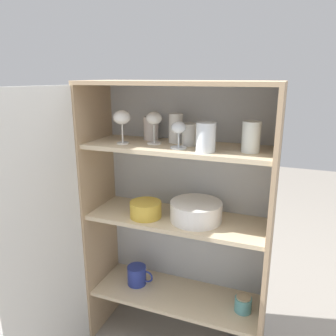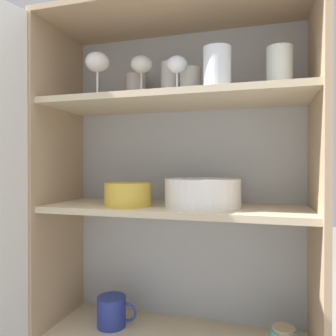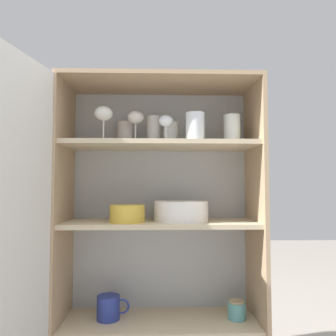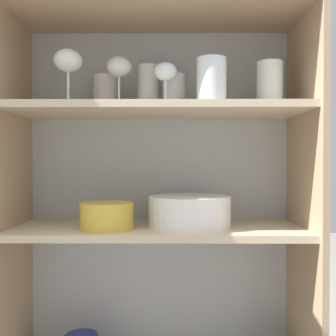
% 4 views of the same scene
% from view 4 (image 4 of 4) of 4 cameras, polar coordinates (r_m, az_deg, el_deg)
% --- Properties ---
extents(cupboard_back_panel, '(0.88, 0.02, 1.32)m').
position_cam_4_polar(cupboard_back_panel, '(1.33, -1.28, -9.43)').
color(cupboard_back_panel, '#B2B7BC').
rests_on(cupboard_back_panel, ground_plane).
extents(cupboard_side_left, '(0.02, 0.33, 1.32)m').
position_cam_4_polar(cupboard_side_left, '(1.26, -21.68, -10.01)').
color(cupboard_side_left, tan).
rests_on(cupboard_side_left, ground_plane).
extents(cupboard_side_right, '(0.02, 0.33, 1.32)m').
position_cam_4_polar(cupboard_side_right, '(1.24, 19.13, -10.23)').
color(cupboard_side_right, tan).
rests_on(cupboard_side_right, ground_plane).
extents(cupboard_top_panel, '(0.88, 0.33, 0.02)m').
position_cam_4_polar(cupboard_top_panel, '(1.23, -1.52, 21.52)').
color(cupboard_top_panel, tan).
rests_on(cupboard_top_panel, cupboard_side_left).
extents(shelf_board_middle, '(0.84, 0.29, 0.02)m').
position_cam_4_polar(shelf_board_middle, '(1.17, -1.51, -8.97)').
color(shelf_board_middle, beige).
extents(shelf_board_upper, '(0.84, 0.29, 0.02)m').
position_cam_4_polar(shelf_board_upper, '(1.16, -1.51, 8.34)').
color(shelf_board_upper, beige).
extents(tumbler_glass_0, '(0.07, 0.07, 0.14)m').
position_cam_4_polar(tumbler_glass_0, '(1.23, -2.87, 11.53)').
color(tumbler_glass_0, white).
rests_on(tumbler_glass_0, shelf_board_upper).
extents(tumbler_glass_1, '(0.07, 0.07, 0.10)m').
position_cam_4_polar(tumbler_glass_1, '(1.19, 0.92, 11.03)').
color(tumbler_glass_1, white).
rests_on(tumbler_glass_1, shelf_board_upper).
extents(tumbler_glass_2, '(0.08, 0.08, 0.13)m').
position_cam_4_polar(tumbler_glass_2, '(1.19, 14.54, 11.70)').
color(tumbler_glass_2, white).
rests_on(tumbler_glass_2, shelf_board_upper).
extents(tumbler_glass_3, '(0.07, 0.07, 0.11)m').
position_cam_4_polar(tumbler_glass_3, '(1.27, -9.10, 10.64)').
color(tumbler_glass_3, silver).
rests_on(tumbler_glass_3, shelf_board_upper).
extents(tumbler_glass_4, '(0.08, 0.08, 0.12)m').
position_cam_4_polar(tumbler_glass_4, '(1.10, 6.33, 12.48)').
color(tumbler_glass_4, white).
rests_on(tumbler_glass_4, shelf_board_upper).
extents(wine_glass_0, '(0.07, 0.07, 0.12)m').
position_cam_4_polar(wine_glass_0, '(1.12, -0.35, 13.24)').
color(wine_glass_0, white).
rests_on(wine_glass_0, shelf_board_upper).
extents(wine_glass_1, '(0.07, 0.07, 0.15)m').
position_cam_4_polar(wine_glass_1, '(1.19, -7.12, 13.97)').
color(wine_glass_1, white).
rests_on(wine_glass_1, shelf_board_upper).
extents(wine_glass_2, '(0.08, 0.08, 0.15)m').
position_cam_4_polar(wine_glass_2, '(1.17, -14.30, 14.59)').
color(wine_glass_2, white).
rests_on(wine_glass_2, shelf_board_upper).
extents(plate_stack_white, '(0.24, 0.24, 0.09)m').
position_cam_4_polar(plate_stack_white, '(1.16, 3.14, -6.28)').
color(plate_stack_white, white).
rests_on(plate_stack_white, shelf_board_middle).
extents(mixing_bowl_large, '(0.15, 0.15, 0.08)m').
position_cam_4_polar(mixing_bowl_large, '(1.13, -8.89, -6.71)').
color(mixing_bowl_large, gold).
rests_on(mixing_bowl_large, shelf_board_middle).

